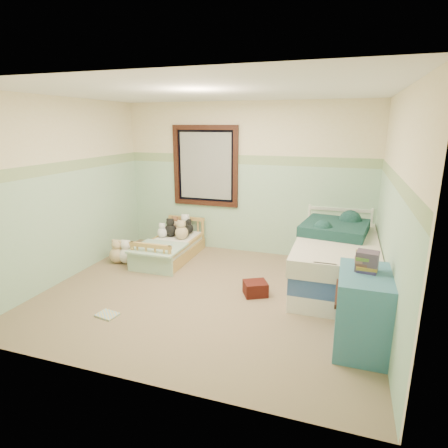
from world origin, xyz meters
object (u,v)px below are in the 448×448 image
(toddler_bed_frame, at_px, (171,253))
(dresser, at_px, (362,311))
(twin_bed_frame, at_px, (334,277))
(plush_floor_cream, at_px, (127,255))
(floor_book, at_px, (107,315))
(plush_floor_tan, at_px, (118,255))
(red_pillow, at_px, (255,288))

(toddler_bed_frame, relative_size, dresser, 1.76)
(twin_bed_frame, bearing_deg, dresser, -78.37)
(plush_floor_cream, distance_m, floor_book, 1.69)
(plush_floor_tan, distance_m, red_pillow, 2.40)
(plush_floor_tan, height_order, floor_book, plush_floor_tan)
(twin_bed_frame, bearing_deg, red_pillow, -145.33)
(twin_bed_frame, relative_size, red_pillow, 6.94)
(plush_floor_tan, bearing_deg, toddler_bed_frame, 32.69)
(floor_book, bearing_deg, dresser, 15.59)
(plush_floor_cream, xyz_separation_m, twin_bed_frame, (3.16, 0.19, -0.02))
(toddler_bed_frame, bearing_deg, red_pillow, -28.55)
(plush_floor_cream, distance_m, twin_bed_frame, 3.17)
(plush_floor_tan, height_order, twin_bed_frame, plush_floor_tan)
(red_pillow, height_order, floor_book, red_pillow)
(plush_floor_tan, distance_m, dresser, 3.82)
(plush_floor_cream, height_order, twin_bed_frame, plush_floor_cream)
(toddler_bed_frame, bearing_deg, floor_book, -85.59)
(dresser, height_order, floor_book, dresser)
(twin_bed_frame, bearing_deg, plush_floor_cream, -176.50)
(toddler_bed_frame, distance_m, floor_book, 1.97)
(twin_bed_frame, height_order, dresser, dresser)
(plush_floor_cream, bearing_deg, twin_bed_frame, 3.50)
(toddler_bed_frame, height_order, plush_floor_cream, plush_floor_cream)
(plush_floor_tan, relative_size, dresser, 0.33)
(plush_floor_tan, xyz_separation_m, floor_book, (0.86, -1.51, -0.12))
(plush_floor_tan, relative_size, twin_bed_frame, 0.13)
(plush_floor_cream, height_order, red_pillow, plush_floor_cream)
(toddler_bed_frame, relative_size, floor_book, 5.70)
(plush_floor_cream, relative_size, floor_book, 1.09)
(twin_bed_frame, relative_size, floor_book, 8.37)
(twin_bed_frame, bearing_deg, floor_book, -144.82)
(plush_floor_cream, xyz_separation_m, floor_book, (0.71, -1.53, -0.12))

